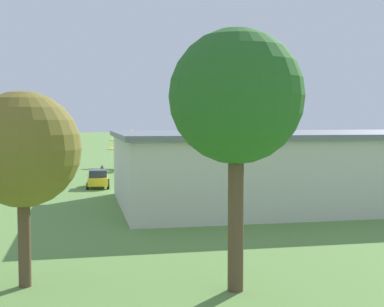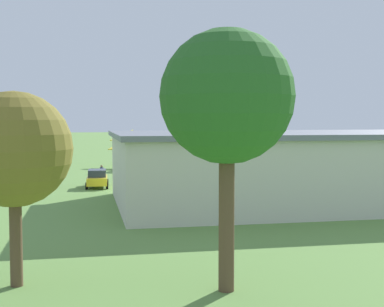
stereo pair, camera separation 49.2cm
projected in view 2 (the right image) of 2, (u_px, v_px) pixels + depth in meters
ground_plane at (179, 164)px, 76.61m from camera, size 400.00×400.00×0.00m
hangar at (351, 166)px, 41.79m from camera, size 37.19×17.23×5.38m
biplane at (141, 146)px, 70.49m from camera, size 8.99×7.59×4.03m
car_yellow at (97, 178)px, 50.13m from camera, size 2.32×4.14×1.66m
car_black at (29, 178)px, 50.80m from camera, size 2.27×4.42×1.55m
person_beside_truck at (333, 166)px, 63.06m from camera, size 0.44×0.44×1.69m
person_at_fence_line at (102, 173)px, 54.60m from camera, size 0.52×0.52×1.70m
person_crossing_taxiway at (144, 171)px, 57.81m from camera, size 0.50×0.50×1.55m
tree_near_perimeter_road at (14, 150)px, 20.11m from camera, size 4.35×4.35×7.38m
tree_behind_hangar_right at (227, 98)px, 19.42m from camera, size 4.91×4.91×9.60m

